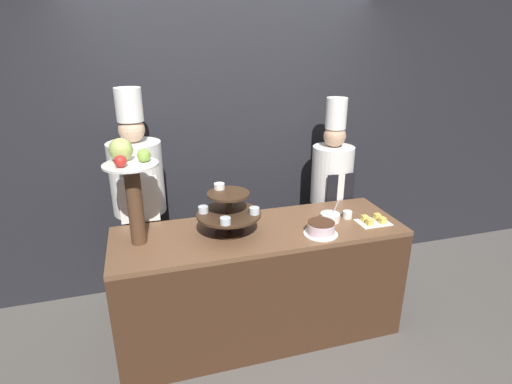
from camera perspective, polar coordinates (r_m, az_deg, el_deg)
ground_plane at (r=3.12m, az=2.48°, el=-22.94°), size 14.00×14.00×0.00m
wall_back at (r=3.55m, az=-3.75°, el=8.44°), size 10.00×0.06×2.80m
buffet_counter at (r=3.10m, az=0.53°, el=-12.76°), size 2.08×0.68×0.89m
tiered_stand at (r=2.74m, az=-3.95°, el=-2.66°), size 0.45×0.45×0.35m
fruit_pedestal at (r=2.66m, az=-17.51°, el=1.70°), size 0.35×0.35×0.70m
cake_round at (r=2.82m, az=9.25°, el=-5.17°), size 0.24×0.24×0.09m
cup_white at (r=3.12m, az=12.92°, el=-3.17°), size 0.07×0.07×0.06m
cake_square_tray at (r=3.09m, az=16.41°, el=-3.94°), size 0.24×0.17×0.05m
serving_bowl_near at (r=3.04m, az=10.54°, el=-3.55°), size 0.15×0.15×0.16m
chef_left at (r=3.22m, az=-16.33°, el=-0.94°), size 0.40×0.40×1.85m
chef_center_left at (r=3.61m, az=10.68°, el=0.50°), size 0.36×0.36×1.72m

